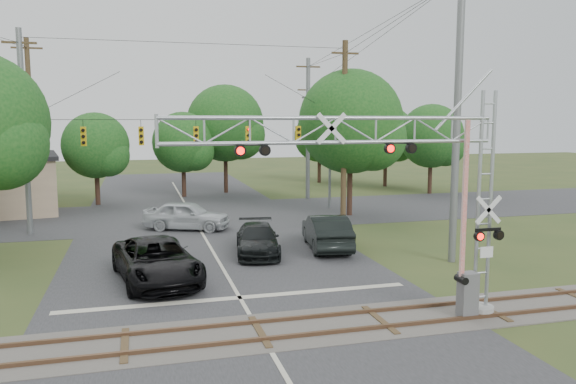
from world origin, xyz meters
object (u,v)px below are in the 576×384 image
object	(u,v)px
traffic_signal_span	(212,133)
pickup_black	(157,261)
crossing_gantry	(396,182)
sedan_silver	(187,215)
car_dark	(257,240)
streetlight	(328,145)

from	to	relation	value
traffic_signal_span	pickup_black	world-z (taller)	traffic_signal_span
crossing_gantry	sedan_silver	distance (m)	18.59
car_dark	crossing_gantry	bearing A→B (deg)	-68.70
pickup_black	streetlight	xyz separation A→B (m)	(12.85, 16.11, 3.79)
crossing_gantry	streetlight	size ratio (longest dim) A/B	1.32
pickup_black	sedan_silver	bearing A→B (deg)	69.45
crossing_gantry	car_dark	bearing A→B (deg)	102.12
pickup_black	car_dark	world-z (taller)	pickup_black
pickup_black	sedan_silver	xyz separation A→B (m)	(2.12, 10.63, -0.00)
car_dark	pickup_black	bearing A→B (deg)	-135.08
pickup_black	crossing_gantry	bearing A→B (deg)	-53.18
traffic_signal_span	pickup_black	size ratio (longest dim) A/B	3.11
traffic_signal_span	car_dark	distance (m)	9.47
traffic_signal_span	streetlight	distance (m)	10.23
traffic_signal_span	car_dark	size ratio (longest dim) A/B	3.89
pickup_black	streetlight	bearing A→B (deg)	42.17
car_dark	sedan_silver	distance (m)	7.63
traffic_signal_span	pickup_black	distance (m)	13.04
crossing_gantry	pickup_black	distance (m)	10.59
traffic_signal_span	sedan_silver	distance (m)	5.21
traffic_signal_span	streetlight	xyz separation A→B (m)	(9.07, 4.62, -1.08)
traffic_signal_span	car_dark	xyz separation A→B (m)	(1.12, -7.96, -5.00)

